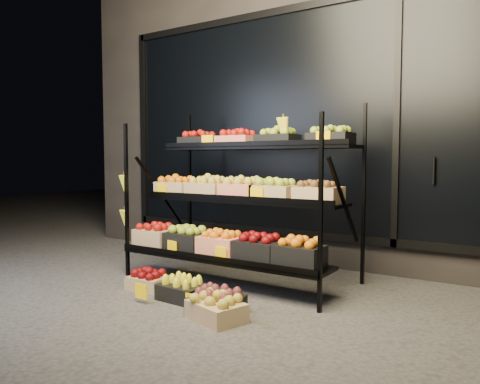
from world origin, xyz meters
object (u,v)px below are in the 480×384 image
Objects in this scene: floor_crate_midleft at (183,289)px; floor_crate_midright at (216,307)px; display_rack at (236,198)px; floor_crate_left at (148,280)px.

floor_crate_midright is (0.52, -0.24, 0.00)m from floor_crate_midleft.
floor_crate_midright is (0.49, -0.98, -0.69)m from display_rack.
display_rack is 1.30m from floor_crate_midright.
display_rack is at bearing 91.34° from floor_crate_midleft.
display_rack reaches higher than floor_crate_midleft.
floor_crate_left is (-0.49, -0.67, -0.70)m from display_rack.
floor_crate_midleft is 0.86× the size of floor_crate_midright.
display_rack is at bearing 132.91° from floor_crate_midright.
floor_crate_left is 1.03m from floor_crate_midright.
floor_crate_left is 0.47m from floor_crate_midleft.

